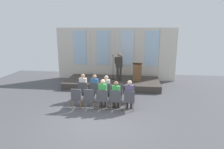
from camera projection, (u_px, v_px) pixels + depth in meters
name	position (u px, v px, depth m)	size (l,w,h in m)	color
ground_plane	(98.00, 121.00, 7.58)	(16.90, 16.90, 0.00)	#4C4C51
rear_partition	(116.00, 54.00, 13.41)	(8.27, 0.14, 3.60)	silver
stage_platform	(112.00, 83.00, 12.29)	(5.83, 2.56, 0.39)	#3F3833
speaker	(119.00, 65.00, 11.89)	(0.50, 0.69, 1.70)	#332D28
mic_stand	(113.00, 74.00, 12.31)	(0.28, 0.28, 1.55)	black
lectern	(137.00, 72.00, 11.91)	(0.60, 0.48, 1.16)	brown
chair_r0_c0	(83.00, 90.00, 9.76)	(0.46, 0.44, 0.94)	olive
audience_r0_c0	(83.00, 85.00, 9.79)	(0.36, 0.39, 1.35)	#2D2D33
chair_r0_c1	(95.00, 90.00, 9.69)	(0.46, 0.44, 0.94)	olive
audience_r0_c1	(95.00, 86.00, 9.72)	(0.36, 0.39, 1.33)	#2D2D33
chair_r0_c2	(106.00, 91.00, 9.62)	(0.46, 0.44, 0.94)	olive
audience_r0_c2	(106.00, 87.00, 9.66)	(0.36, 0.39, 1.30)	#2D2D33
chair_r0_c3	(118.00, 91.00, 9.55)	(0.46, 0.44, 0.94)	olive
chair_r0_c4	(130.00, 92.00, 9.49)	(0.46, 0.44, 0.94)	olive
chair_r1_c0	(77.00, 97.00, 8.74)	(0.46, 0.44, 0.94)	olive
chair_r1_c1	(90.00, 97.00, 8.67)	(0.46, 0.44, 0.94)	olive
chair_r1_c2	(103.00, 98.00, 8.60)	(0.46, 0.44, 0.94)	olive
audience_r1_c2	(103.00, 93.00, 8.62)	(0.36, 0.39, 1.38)	#2D2D33
chair_r1_c3	(116.00, 99.00, 8.53)	(0.46, 0.44, 0.94)	olive
audience_r1_c3	(116.00, 94.00, 8.57)	(0.36, 0.39, 1.32)	#2D2D33
chair_r1_c4	(129.00, 99.00, 8.46)	(0.46, 0.44, 0.94)	olive
audience_r1_c4	(129.00, 94.00, 8.49)	(0.36, 0.39, 1.38)	#2D2D33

